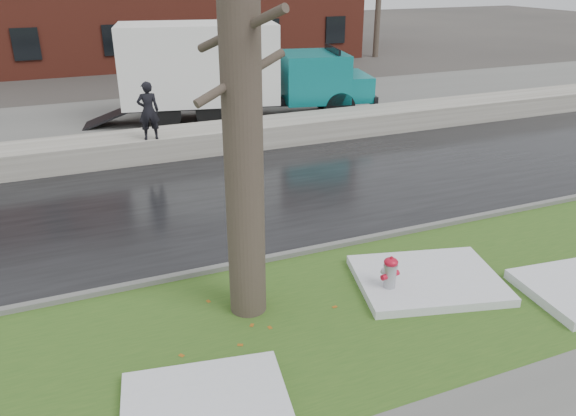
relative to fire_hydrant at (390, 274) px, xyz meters
name	(u,v)px	position (x,y,z in m)	size (l,w,h in m)	color
ground	(297,284)	(-1.36, 1.01, -0.45)	(120.00, 120.00, 0.00)	#47423D
verge	(326,319)	(-1.36, -0.24, -0.43)	(60.00, 4.50, 0.04)	#2D511B
road	(227,199)	(-1.36, 5.51, -0.44)	(60.00, 7.00, 0.03)	black
parking_lot	(162,120)	(-1.36, 14.01, -0.44)	(60.00, 9.00, 0.03)	slate
curb	(277,257)	(-1.36, 2.01, -0.38)	(60.00, 0.15, 0.14)	slate
snowbank	(187,141)	(-1.36, 9.71, -0.08)	(60.00, 1.60, 0.75)	#B4B0A5
bg_tree_right	(378,2)	(14.64, 25.01, 2.88)	(1.40, 1.62, 6.50)	brown
fire_hydrant	(390,274)	(0.00, 0.00, 0.00)	(0.38, 0.34, 0.77)	#A0A1A7
tree	(241,83)	(-2.48, 0.55, 3.47)	(1.57, 1.82, 7.71)	brown
box_truck	(230,70)	(1.17, 13.08, 1.45)	(10.92, 4.30, 3.60)	black
worker	(148,111)	(-2.57, 9.11, 1.15)	(0.62, 0.41, 1.71)	black
snow_patch_near	(428,280)	(0.87, 0.04, -0.33)	(2.60, 2.00, 0.16)	silver
snow_patch_far	(206,404)	(-3.78, -1.49, -0.34)	(2.20, 1.60, 0.14)	silver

